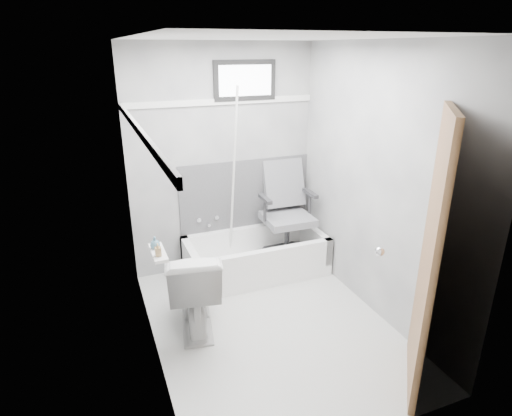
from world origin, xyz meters
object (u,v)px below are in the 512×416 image
door (494,272)px  toilet (194,287)px  soap_bottle_a (158,249)px  office_chair (288,212)px  bathtub (256,256)px  soap_bottle_b (155,242)px

door → toilet: bearing=136.4°
door → soap_bottle_a: 2.26m
office_chair → door: bearing=-79.4°
office_chair → door: (0.36, -2.26, 0.35)m
bathtub → soap_bottle_a: size_ratio=15.76×
office_chair → toilet: size_ratio=1.33×
bathtub → soap_bottle_a: 1.73m
toilet → office_chair: bearing=-138.5°
soap_bottle_a → soap_bottle_b: size_ratio=1.00×
office_chair → door: size_ratio=0.53×
office_chair → toilet: (-1.24, -0.73, -0.26)m
soap_bottle_b → door: bearing=-34.7°
office_chair → soap_bottle_a: (-1.56, -1.07, 0.32)m
bathtub → toilet: size_ratio=1.90×
toilet → soap_bottle_b: bearing=42.4°
bathtub → door: bearing=-71.3°
office_chair → soap_bottle_a: size_ratio=11.05×
soap_bottle_b → toilet: bearing=31.4°
door → soap_bottle_b: bearing=145.3°
door → soap_bottle_a: (-1.92, 1.19, -0.03)m
soap_bottle_a → soap_bottle_b: 0.14m
office_chair → soap_bottle_b: office_chair is taller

